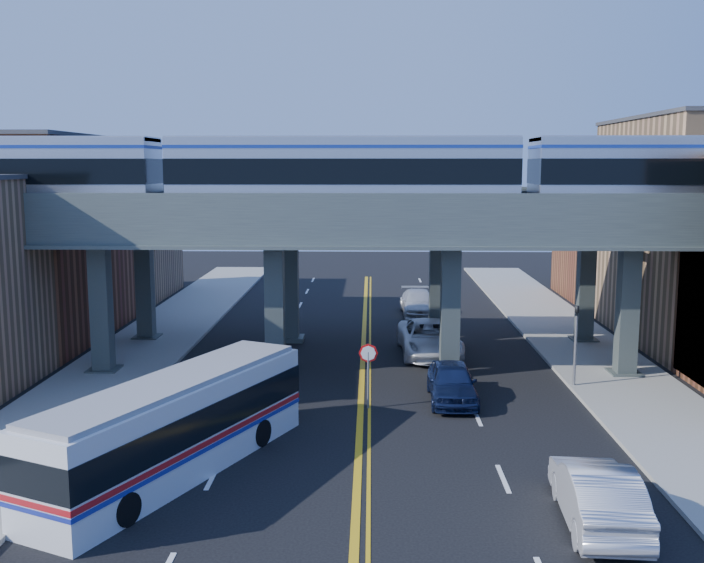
{
  "coord_description": "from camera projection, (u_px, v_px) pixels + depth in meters",
  "views": [
    {
      "loc": [
        0.4,
        -27.11,
        9.6
      ],
      "look_at": [
        -0.44,
        6.77,
        4.54
      ],
      "focal_mm": 40.0,
      "sensor_mm": 36.0,
      "label": 1
    }
  ],
  "objects": [
    {
      "name": "ground",
      "position": [
        359.0,
        434.0,
        28.23
      ],
      "size": [
        120.0,
        120.0,
        0.0
      ],
      "primitive_type": "plane",
      "color": "black",
      "rests_on": "ground"
    },
    {
      "name": "car_lane_b",
      "position": [
        434.0,
        335.0,
        41.22
      ],
      "size": [
        1.51,
        4.33,
        1.43
      ],
      "primitive_type": "imported",
      "rotation": [
        0.0,
        0.0,
        -0.0
      ],
      "color": "#2D2E30",
      "rests_on": "ground"
    },
    {
      "name": "sidewalk_east",
      "position": [
        600.0,
        364.0,
        37.83
      ],
      "size": [
        5.0,
        70.0,
        0.16
      ],
      "primitive_type": "cube",
      "color": "gray",
      "rests_on": "ground"
    },
    {
      "name": "traffic_signal",
      "position": [
        576.0,
        337.0,
        33.6
      ],
      "size": [
        0.15,
        0.18,
        4.1
      ],
      "color": "slate",
      "rests_on": "ground"
    },
    {
      "name": "building_east_c",
      "position": [
        625.0,
        237.0,
        55.79
      ],
      "size": [
        8.0,
        10.0,
        9.0
      ],
      "primitive_type": "cube",
      "color": "brown",
      "rests_on": "ground"
    },
    {
      "name": "car_lane_d",
      "position": [
        419.0,
        303.0,
        50.52
      ],
      "size": [
        2.37,
        5.42,
        1.55
      ],
      "primitive_type": "imported",
      "rotation": [
        0.0,
        0.0,
        0.04
      ],
      "color": "silver",
      "rests_on": "ground"
    },
    {
      "name": "building_west_c",
      "position": [
        111.0,
        243.0,
        56.77
      ],
      "size": [
        8.0,
        10.0,
        8.0
      ],
      "primitive_type": "cube",
      "color": "#A17C53",
      "rests_on": "ground"
    },
    {
      "name": "sidewalk_west",
      "position": [
        128.0,
        361.0,
        38.39
      ],
      "size": [
        5.0,
        70.0,
        0.16
      ],
      "primitive_type": "cube",
      "color": "gray",
      "rests_on": "ground"
    },
    {
      "name": "building_east_b",
      "position": [
        703.0,
        231.0,
        42.72
      ],
      "size": [
        8.0,
        14.0,
        12.0
      ],
      "primitive_type": "cube",
      "color": "#A17C53",
      "rests_on": "ground"
    },
    {
      "name": "elevated_viaduct_near",
      "position": [
        362.0,
        235.0,
        35.19
      ],
      "size": [
        52.0,
        3.6,
        7.4
      ],
      "color": "#414C48",
      "rests_on": "ground"
    },
    {
      "name": "car_lane_a",
      "position": [
        452.0,
        382.0,
        31.99
      ],
      "size": [
        1.93,
        4.72,
        1.6
      ],
      "primitive_type": "imported",
      "rotation": [
        0.0,
        0.0,
        -0.01
      ],
      "color": "#10193B",
      "rests_on": "ground"
    },
    {
      "name": "car_parked_curb",
      "position": [
        597.0,
        494.0,
        21.02
      ],
      "size": [
        2.09,
        5.25,
        1.7
      ],
      "primitive_type": "imported",
      "rotation": [
        0.0,
        0.0,
        3.08
      ],
      "color": "silver",
      "rests_on": "ground"
    },
    {
      "name": "transit_train",
      "position": [
        343.0,
        172.0,
        34.8
      ],
      "size": [
        47.52,
        2.98,
        3.47
      ],
      "color": "black",
      "rests_on": "elevated_viaduct_near"
    },
    {
      "name": "building_west_b",
      "position": [
        33.0,
        239.0,
        43.69
      ],
      "size": [
        8.0,
        14.0,
        11.0
      ],
      "primitive_type": "cube",
      "color": "brown",
      "rests_on": "ground"
    },
    {
      "name": "elevated_viaduct_far",
      "position": [
        364.0,
        224.0,
        42.11
      ],
      "size": [
        52.0,
        3.6,
        7.4
      ],
      "color": "#414C48",
      "rests_on": "ground"
    },
    {
      "name": "stop_sign",
      "position": [
        368.0,
        365.0,
        30.93
      ],
      "size": [
        0.76,
        0.09,
        2.63
      ],
      "color": "slate",
      "rests_on": "ground"
    },
    {
      "name": "transit_bus",
      "position": [
        176.0,
        427.0,
        24.49
      ],
      "size": [
        6.89,
        11.24,
        2.89
      ],
      "rotation": [
        0.0,
        0.0,
        1.15
      ],
      "color": "silver",
      "rests_on": "ground"
    },
    {
      "name": "car_lane_c",
      "position": [
        429.0,
        338.0,
        39.79
      ],
      "size": [
        3.19,
        6.4,
        1.74
      ],
      "primitive_type": "imported",
      "rotation": [
        0.0,
        0.0,
        0.05
      ],
      "color": "white",
      "rests_on": "ground"
    }
  ]
}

